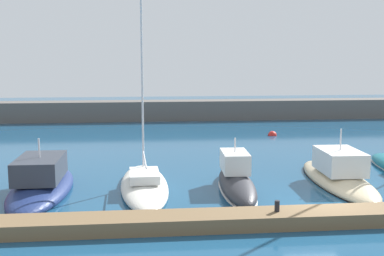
% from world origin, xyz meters
% --- Properties ---
extents(ground_plane, '(120.00, 120.00, 0.00)m').
position_xyz_m(ground_plane, '(0.00, 0.00, 0.00)').
color(ground_plane, navy).
extents(dock_pier, '(43.46, 1.54, 0.58)m').
position_xyz_m(dock_pier, '(0.00, -1.53, 0.29)').
color(dock_pier, brown).
rests_on(dock_pier, ground_plane).
extents(breakwater_seawall, '(108.00, 2.57, 2.03)m').
position_xyz_m(breakwater_seawall, '(0.00, 30.53, 1.02)').
color(breakwater_seawall, '#5B5651').
rests_on(breakwater_seawall, ground_plane).
extents(motorboat_navy_second, '(2.83, 8.27, 3.12)m').
position_xyz_m(motorboat_navy_second, '(-12.61, 4.18, 0.45)').
color(motorboat_navy_second, navy).
rests_on(motorboat_navy_second, ground_plane).
extents(sailboat_ivory_third, '(2.67, 8.63, 17.71)m').
position_xyz_m(sailboat_ivory_third, '(-7.57, 4.26, 0.29)').
color(sailboat_ivory_third, silver).
rests_on(sailboat_ivory_third, ground_plane).
extents(motorboat_charcoal_fourth, '(1.96, 6.94, 2.81)m').
position_xyz_m(motorboat_charcoal_fourth, '(-2.97, 3.67, 0.47)').
color(motorboat_charcoal_fourth, '#2D2D33').
rests_on(motorboat_charcoal_fourth, ground_plane).
extents(motorboat_sand_fifth, '(2.77, 8.87, 3.27)m').
position_xyz_m(motorboat_sand_fifth, '(2.65, 4.45, 0.40)').
color(motorboat_sand_fifth, beige).
rests_on(motorboat_sand_fifth, ground_plane).
extents(mooring_buoy_red, '(0.74, 0.74, 0.74)m').
position_xyz_m(mooring_buoy_red, '(3.25, 19.76, 0.00)').
color(mooring_buoy_red, red).
rests_on(mooring_buoy_red, ground_plane).
extents(dock_bollard, '(0.20, 0.20, 0.44)m').
position_xyz_m(dock_bollard, '(-2.34, -1.53, 0.80)').
color(dock_bollard, black).
rests_on(dock_bollard, dock_pier).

